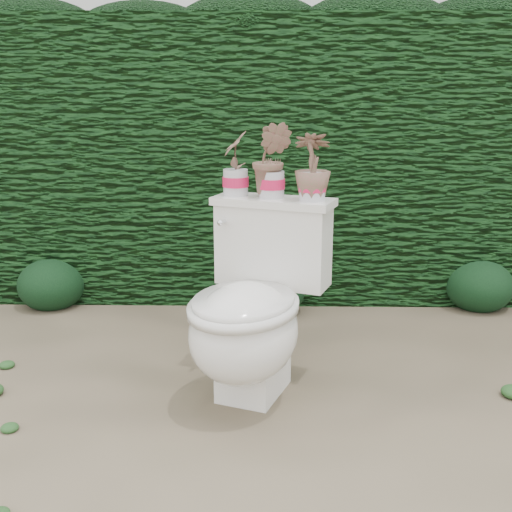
{
  "coord_description": "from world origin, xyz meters",
  "views": [
    {
      "loc": [
        0.05,
        -2.38,
        1.22
      ],
      "look_at": [
        0.01,
        0.15,
        0.55
      ],
      "focal_mm": 45.0,
      "sensor_mm": 36.0,
      "label": 1
    }
  ],
  "objects_px": {
    "potted_plant_left": "(235,165)",
    "potted_plant_center": "(272,162)",
    "toilet": "(252,312)",
    "potted_plant_right": "(313,168)"
  },
  "relations": [
    {
      "from": "potted_plant_left",
      "to": "potted_plant_center",
      "type": "height_order",
      "value": "potted_plant_center"
    },
    {
      "from": "potted_plant_left",
      "to": "toilet",
      "type": "bearing_deg",
      "value": 11.73
    },
    {
      "from": "potted_plant_left",
      "to": "potted_plant_right",
      "type": "distance_m",
      "value": 0.34
    },
    {
      "from": "potted_plant_center",
      "to": "potted_plant_right",
      "type": "xyz_separation_m",
      "value": [
        0.16,
        -0.06,
        -0.02
      ]
    },
    {
      "from": "potted_plant_left",
      "to": "potted_plant_right",
      "type": "relative_size",
      "value": 0.98
    },
    {
      "from": "potted_plant_left",
      "to": "potted_plant_center",
      "type": "bearing_deg",
      "value": 66.33
    },
    {
      "from": "toilet",
      "to": "potted_plant_left",
      "type": "height_order",
      "value": "potted_plant_left"
    },
    {
      "from": "toilet",
      "to": "potted_plant_right",
      "type": "distance_m",
      "value": 0.62
    },
    {
      "from": "potted_plant_center",
      "to": "potted_plant_right",
      "type": "bearing_deg",
      "value": -3.6
    },
    {
      "from": "toilet",
      "to": "potted_plant_right",
      "type": "relative_size",
      "value": 3.08
    }
  ]
}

